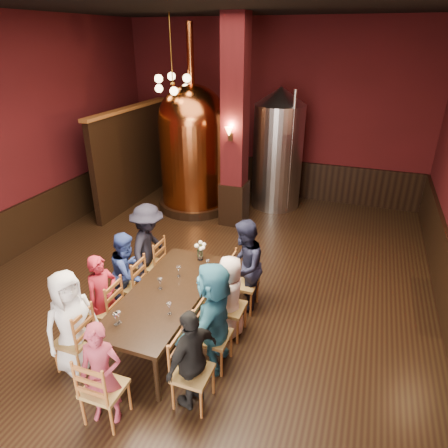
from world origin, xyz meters
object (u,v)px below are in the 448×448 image
(person_0, at_px, (71,322))
(steel_vessel, at_px, (278,149))
(dining_table, at_px, (167,295))
(rose_vase, at_px, (200,248))
(copper_kettle, at_px, (193,147))
(person_1, at_px, (103,297))
(person_2, at_px, (128,273))

(person_0, distance_m, steel_vessel, 6.64)
(person_0, bearing_deg, dining_table, -18.88)
(steel_vessel, bearing_deg, dining_table, -93.28)
(person_0, height_order, rose_vase, person_0)
(copper_kettle, bearing_deg, rose_vase, -64.86)
(person_0, xyz_separation_m, person_1, (0.00, 0.67, -0.07))
(copper_kettle, bearing_deg, person_0, -82.39)
(person_0, relative_size, rose_vase, 4.54)
(person_1, bearing_deg, person_0, -162.35)
(person_2, height_order, rose_vase, person_2)
(person_0, relative_size, person_2, 1.06)
(person_0, relative_size, copper_kettle, 0.34)
(person_0, relative_size, person_1, 1.10)
(rose_vase, bearing_deg, steel_vessel, 87.27)
(person_0, relative_size, steel_vessel, 0.49)
(steel_vessel, bearing_deg, person_1, -101.32)
(dining_table, relative_size, copper_kettle, 0.55)
(person_1, xyz_separation_m, copper_kettle, (-0.75, 4.96, 0.92))
(person_1, distance_m, rose_vase, 1.66)
(person_1, bearing_deg, copper_kettle, 26.36)
(person_1, xyz_separation_m, rose_vase, (0.95, 1.33, 0.30))
(dining_table, height_order, person_0, person_0)
(person_0, distance_m, person_1, 0.67)
(steel_vessel, xyz_separation_m, rose_vase, (-0.21, -4.49, -0.53))
(dining_table, relative_size, person_0, 1.64)
(person_2, bearing_deg, copper_kettle, 0.79)
(dining_table, bearing_deg, rose_vase, 84.34)
(dining_table, relative_size, steel_vessel, 0.80)
(person_2, relative_size, copper_kettle, 0.32)
(person_2, bearing_deg, person_0, 170.76)
(person_1, bearing_deg, dining_table, -51.13)
(dining_table, distance_m, person_0, 1.31)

